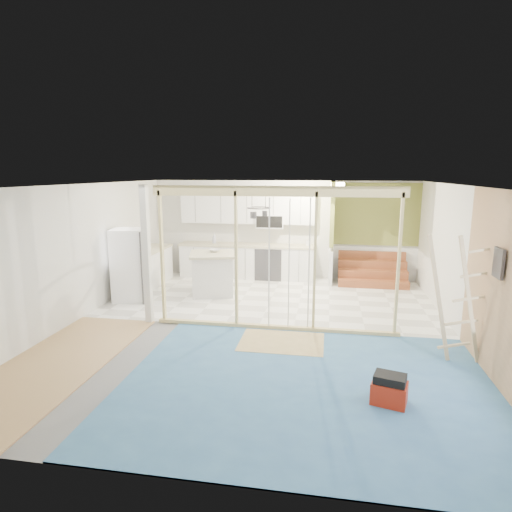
% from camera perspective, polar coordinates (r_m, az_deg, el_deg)
% --- Properties ---
extents(room, '(7.01, 8.01, 2.61)m').
position_cam_1_polar(room, '(7.59, 0.29, -0.43)').
color(room, slate).
rests_on(room, ground).
extents(floor_overlays, '(7.00, 8.00, 0.03)m').
position_cam_1_polar(floor_overlays, '(7.99, 0.88, -9.46)').
color(floor_overlays, white).
rests_on(floor_overlays, room).
extents(stud_frame, '(4.66, 0.14, 2.60)m').
position_cam_1_polar(stud_frame, '(7.58, -1.73, 1.90)').
color(stud_frame, tan).
rests_on(stud_frame, room).
extents(base_cabinets, '(4.45, 2.24, 0.93)m').
position_cam_1_polar(base_cabinets, '(11.31, -5.00, -0.91)').
color(base_cabinets, white).
rests_on(base_cabinets, room).
extents(upper_cabinets, '(3.60, 0.41, 0.85)m').
position_cam_1_polar(upper_cabinets, '(11.38, -0.77, 6.10)').
color(upper_cabinets, white).
rests_on(upper_cabinets, room).
extents(green_partition, '(2.25, 1.51, 2.60)m').
position_cam_1_polar(green_partition, '(11.18, 13.79, 1.17)').
color(green_partition, olive).
rests_on(green_partition, room).
extents(pot_rack, '(0.52, 0.52, 0.72)m').
position_cam_1_polar(pot_rack, '(9.38, 0.32, 6.10)').
color(pot_rack, black).
rests_on(pot_rack, room).
extents(electrical_panel, '(0.04, 0.30, 0.40)m').
position_cam_1_polar(electrical_panel, '(6.45, 29.63, -0.82)').
color(electrical_panel, '#3E3D43').
rests_on(electrical_panel, room).
extents(ceiling_light, '(0.32, 0.32, 0.08)m').
position_cam_1_polar(ceiling_light, '(10.34, 10.85, 9.39)').
color(ceiling_light, '#FFEABF').
rests_on(ceiling_light, room).
extents(fridge, '(0.85, 0.82, 1.61)m').
position_cam_1_polar(fridge, '(9.81, -16.47, -1.18)').
color(fridge, white).
rests_on(fridge, room).
extents(island, '(1.24, 1.24, 0.99)m').
position_cam_1_polar(island, '(9.98, -5.79, -2.41)').
color(island, silver).
rests_on(island, room).
extents(bowl, '(0.28, 0.28, 0.06)m').
position_cam_1_polar(bowl, '(10.00, -5.50, 0.72)').
color(bowl, beige).
rests_on(bowl, island).
extents(soap_bottle_a, '(0.14, 0.14, 0.28)m').
position_cam_1_polar(soap_bottle_a, '(11.57, -5.59, 2.39)').
color(soap_bottle_a, '#B1B3C6').
rests_on(soap_bottle_a, base_cabinets).
extents(soap_bottle_b, '(0.09, 0.09, 0.18)m').
position_cam_1_polar(soap_bottle_b, '(11.23, 6.92, 1.83)').
color(soap_bottle_b, silver).
rests_on(soap_bottle_b, base_cabinets).
extents(toolbox, '(0.48, 0.41, 0.39)m').
position_cam_1_polar(toolbox, '(5.74, 17.35, -16.72)').
color(toolbox, '#A0200E').
rests_on(toolbox, room).
extents(ladder, '(1.03, 0.06, 1.92)m').
position_cam_1_polar(ladder, '(6.97, 25.31, -5.25)').
color(ladder, tan).
rests_on(ladder, room).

